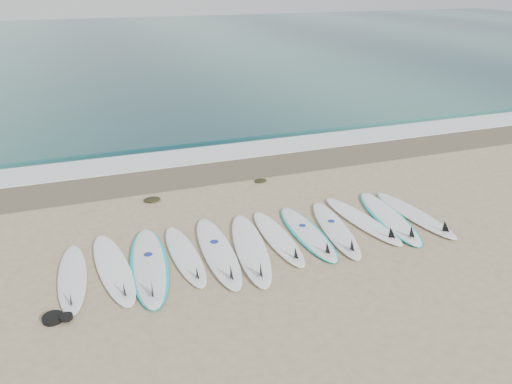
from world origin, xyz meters
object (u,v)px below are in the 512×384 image
object	(u,v)px
surfboard_0	(72,279)
surfboard_6	(279,238)
leash_coil	(56,318)
surfboard_11	(416,215)

from	to	relation	value
surfboard_0	surfboard_6	world-z (taller)	surfboard_6
leash_coil	surfboard_6	bearing A→B (deg)	15.19
surfboard_11	surfboard_0	bearing A→B (deg)	176.76
leash_coil	surfboard_0	bearing A→B (deg)	75.76
surfboard_0	surfboard_11	bearing A→B (deg)	2.13
surfboard_6	surfboard_11	bearing A→B (deg)	-0.66
surfboard_11	leash_coil	distance (m)	7.52
surfboard_6	surfboard_11	size ratio (longest dim) A/B	0.96
surfboard_0	leash_coil	world-z (taller)	surfboard_0
surfboard_0	surfboard_6	bearing A→B (deg)	3.28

